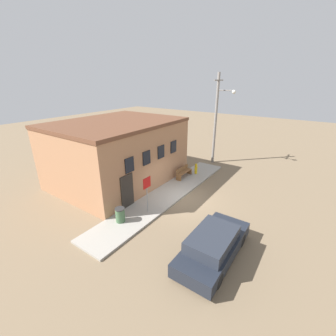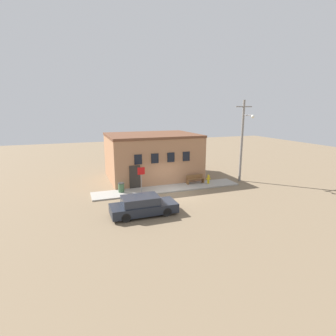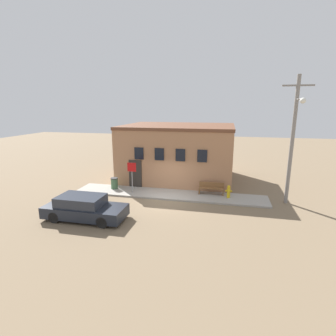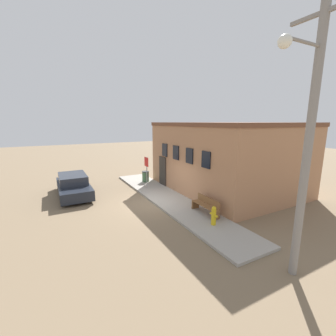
# 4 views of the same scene
# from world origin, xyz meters

# --- Properties ---
(ground_plane) EXTENTS (80.00, 80.00, 0.00)m
(ground_plane) POSITION_xyz_m (0.00, 0.00, 0.00)
(ground_plane) COLOR #7A664C
(sidewalk) EXTENTS (13.65, 2.19, 0.12)m
(sidewalk) POSITION_xyz_m (0.00, 1.09, 0.06)
(sidewalk) COLOR #9E998E
(sidewalk) RESTS_ON ground
(brick_building) EXTENTS (9.10, 7.09, 4.65)m
(brick_building) POSITION_xyz_m (-0.16, 5.67, 2.33)
(brick_building) COLOR #A87551
(brick_building) RESTS_ON ground
(fire_hydrant) EXTENTS (0.46, 0.22, 0.88)m
(fire_hydrant) POSITION_xyz_m (4.15, 1.18, 0.55)
(fire_hydrant) COLOR gold
(fire_hydrant) RESTS_ON sidewalk
(stop_sign) EXTENTS (0.63, 0.06, 2.19)m
(stop_sign) POSITION_xyz_m (-2.61, 0.78, 1.64)
(stop_sign) COLOR gray
(stop_sign) RESTS_ON sidewalk
(bench) EXTENTS (1.74, 0.44, 0.83)m
(bench) POSITION_xyz_m (2.96, 1.66, 0.54)
(bench) COLOR brown
(bench) RESTS_ON sidewalk
(trash_bin) EXTENTS (0.54, 0.54, 0.82)m
(trash_bin) POSITION_xyz_m (-4.26, 1.37, 0.53)
(trash_bin) COLOR #426642
(trash_bin) RESTS_ON sidewalk
(utility_pole) EXTENTS (1.80, 1.71, 8.03)m
(utility_pole) POSITION_xyz_m (7.83, 1.22, 4.35)
(utility_pole) COLOR gray
(utility_pole) RESTS_ON ground
(parked_car) EXTENTS (4.55, 1.83, 1.35)m
(parked_car) POSITION_xyz_m (-3.72, -3.89, 0.65)
(parked_car) COLOR black
(parked_car) RESTS_ON ground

